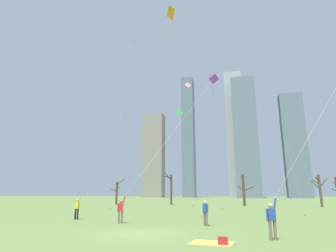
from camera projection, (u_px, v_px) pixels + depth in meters
ground_plane at (140, 234)px, 14.66m from camera, size 400.00×400.00×0.00m
kite_flyer_foreground_right_yellow at (299, 167)px, 13.05m from camera, size 7.75×0.62×13.04m
kite_flyer_foreground_left_orange at (93, 174)px, 22.85m from camera, size 9.23×2.64×16.91m
kite_flyer_midfield_center_purple at (137, 187)px, 20.83m from camera, size 7.30×6.19×13.26m
bystander_far_off_by_trees at (205, 211)px, 18.41m from camera, size 0.39×0.38×1.62m
distant_kite_low_near_trees_green at (180, 117)px, 46.40m from camera, size 2.49×1.11×16.01m
distant_kite_drifting_right_white at (129, 61)px, 49.20m from camera, size 1.12×7.47×28.60m
distant_kite_high_overhead_pink at (191, 97)px, 40.78m from camera, size 4.65×2.55×18.17m
picnic_spot at (218, 242)px, 11.67m from camera, size 1.96×1.62×0.31m
bare_tree_rightmost at (320, 190)px, 43.68m from camera, size 2.51×1.36×4.98m
bare_tree_left_of_center at (244, 189)px, 48.41m from camera, size 2.66×1.61×5.38m
bare_tree_right_of_center at (117, 192)px, 53.94m from camera, size 2.70×2.22×4.99m
bare_tree_far_right_edge at (171, 188)px, 53.63m from camera, size 1.71×2.64×5.89m
skyline_slender_spire at (188, 135)px, 159.37m from camera, size 6.66×8.05×74.21m
skyline_short_annex at (236, 133)px, 154.66m from camera, size 9.56×11.92×69.47m
skyline_tall_tower at (295, 144)px, 134.08m from camera, size 10.64×6.20×50.62m
skyline_mid_tower_right at (154, 155)px, 157.83m from camera, size 11.69×7.89×46.81m
skyline_wide_slab at (246, 136)px, 138.87m from camera, size 11.54×10.91×60.03m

